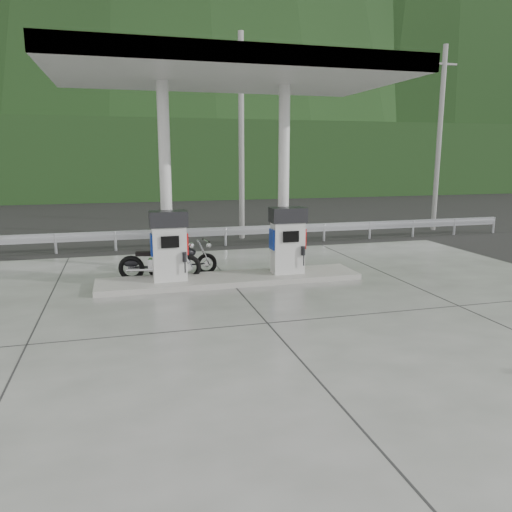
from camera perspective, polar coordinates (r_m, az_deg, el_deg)
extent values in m
plane|color=black|center=(11.09, -0.15, -6.15)|extent=(160.00, 160.00, 0.00)
cube|color=slate|center=(11.09, -0.15, -6.10)|extent=(18.00, 14.00, 0.02)
cube|color=gray|center=(13.40, -2.92, -2.63)|extent=(7.00, 1.40, 0.15)
cylinder|color=silver|center=(13.18, -10.30, 8.30)|extent=(0.30, 0.30, 5.00)
cylinder|color=silver|center=(13.83, 3.18, 8.60)|extent=(0.30, 0.30, 5.00)
cube|color=silver|center=(13.16, -3.17, 20.25)|extent=(8.50, 5.00, 0.40)
cube|color=black|center=(22.14, -7.89, 2.64)|extent=(60.00, 7.00, 0.01)
cylinder|color=gray|center=(20.28, -1.69, 13.27)|extent=(0.22, 0.22, 8.00)
cylinder|color=gray|center=(24.03, 20.20, 12.31)|extent=(0.22, 0.22, 8.00)
cube|color=black|center=(40.31, -11.46, 10.72)|extent=(80.00, 6.00, 6.00)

